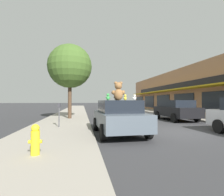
% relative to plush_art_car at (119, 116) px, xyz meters
% --- Properties ---
extents(ground_plane, '(260.00, 260.00, 0.00)m').
position_rel_plush_art_car_xyz_m(ground_plane, '(2.86, -0.03, -0.81)').
color(ground_plane, '#333335').
extents(sidewalk_near, '(3.42, 90.00, 0.13)m').
position_rel_plush_art_car_xyz_m(sidewalk_near, '(-2.87, -0.03, -0.74)').
color(sidewalk_near, gray).
rests_on(sidewalk_near, ground_plane).
extents(plush_art_car, '(2.12, 4.10, 1.54)m').
position_rel_plush_art_car_xyz_m(plush_art_car, '(0.00, 0.00, 0.00)').
color(plush_art_car, '#4C5660').
rests_on(plush_art_car, ground_plane).
extents(teddy_bear_giant, '(0.68, 0.43, 0.91)m').
position_rel_plush_art_car_xyz_m(teddy_bear_giant, '(0.05, 0.31, 1.17)').
color(teddy_bear_giant, olive).
rests_on(teddy_bear_giant, plush_art_car).
extents(teddy_bear_cream, '(0.28, 0.19, 0.37)m').
position_rel_plush_art_car_xyz_m(teddy_bear_cream, '(0.01, 0.63, 0.91)').
color(teddy_bear_cream, beige).
rests_on(teddy_bear_cream, plush_art_car).
extents(teddy_bear_pink, '(0.20, 0.26, 0.35)m').
position_rel_plush_art_car_xyz_m(teddy_bear_pink, '(0.12, 0.55, 0.90)').
color(teddy_bear_pink, pink).
rests_on(teddy_bear_pink, plush_art_car).
extents(teddy_bear_white, '(0.18, 0.12, 0.24)m').
position_rel_plush_art_car_xyz_m(teddy_bear_white, '(0.47, -0.95, 0.85)').
color(teddy_bear_white, white).
rests_on(teddy_bear_white, plush_art_car).
extents(teddy_bear_green, '(0.21, 0.17, 0.28)m').
position_rel_plush_art_car_xyz_m(teddy_bear_green, '(-0.61, -0.80, 0.87)').
color(teddy_bear_green, green).
rests_on(teddy_bear_green, plush_art_car).
extents(teddy_bear_yellow, '(0.17, 0.16, 0.24)m').
position_rel_plush_art_car_xyz_m(teddy_bear_yellow, '(0.10, -0.86, 0.85)').
color(teddy_bear_yellow, yellow).
rests_on(teddy_bear_yellow, plush_art_car).
extents(parked_car_far_center, '(1.99, 4.31, 1.57)m').
position_rel_plush_art_car_xyz_m(parked_car_far_center, '(5.58, 4.82, 0.04)').
color(parked_car_far_center, black).
rests_on(parked_car_far_center, ground_plane).
extents(street_tree, '(3.49, 3.49, 5.92)m').
position_rel_plush_art_car_xyz_m(street_tree, '(-2.62, 6.47, 3.48)').
color(street_tree, '#473323').
rests_on(street_tree, sidewalk_near).
extents(fire_hydrant, '(0.33, 0.22, 0.79)m').
position_rel_plush_art_car_xyz_m(fire_hydrant, '(-2.84, -3.07, -0.29)').
color(fire_hydrant, yellow).
rests_on(fire_hydrant, sidewalk_near).
extents(parking_meter, '(0.14, 0.10, 1.27)m').
position_rel_plush_art_car_xyz_m(parking_meter, '(-2.86, 1.79, 0.13)').
color(parking_meter, '#4C4C51').
rests_on(parking_meter, sidewalk_near).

